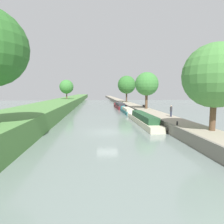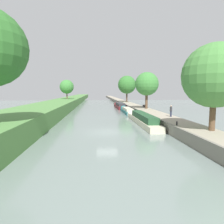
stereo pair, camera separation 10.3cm
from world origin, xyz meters
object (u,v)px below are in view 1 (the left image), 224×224
narrowboat_teal (127,110)px  mooring_bollard_near (177,123)px  narrowboat_maroon (119,106)px  person_walking (171,111)px  park_bench (144,105)px  mooring_bollard_far (123,102)px  narrowboat_cream (142,119)px

narrowboat_teal → mooring_bollard_near: size_ratio=24.01×
narrowboat_maroon → person_walking: (3.95, -28.23, 1.40)m
narrowboat_teal → park_bench: bearing=7.6°
narrowboat_maroon → mooring_bollard_far: (1.82, 5.65, 0.75)m
park_bench → narrowboat_teal: bearing=-172.4°
narrowboat_maroon → mooring_bollard_near: bearing=-87.0°
mooring_bollard_far → park_bench: bearing=-81.2°
person_walking → mooring_bollard_far: person_walking is taller
narrowboat_teal → person_walking: size_ratio=6.51×
park_bench → mooring_bollard_near: bearing=-96.2°
narrowboat_maroon → person_walking: 28.54m
narrowboat_maroon → park_bench: size_ratio=8.76×
narrowboat_cream → person_walking: 4.46m
narrowboat_maroon → mooring_bollard_near: (1.82, -35.14, 0.75)m
mooring_bollard_far → person_walking: bearing=-86.4°
person_walking → mooring_bollard_near: bearing=-107.1°
narrowboat_cream → mooring_bollard_far: (1.77, 32.21, 0.73)m
narrowboat_cream → person_walking: bearing=-23.3°
narrowboat_cream → narrowboat_maroon: bearing=90.1°
narrowboat_maroon → park_bench: park_bench is taller
mooring_bollard_far → park_bench: park_bench is taller
narrowboat_maroon → mooring_bollard_near: size_ratio=29.21×
narrowboat_cream → person_walking: size_ratio=9.35×
person_walking → park_bench: person_walking is taller
park_bench → narrowboat_maroon: bearing=111.5°
narrowboat_teal → narrowboat_maroon: narrowboat_maroon is taller
narrowboat_teal → mooring_bollard_far: mooring_bollard_far is taller
person_walking → narrowboat_teal: bearing=102.9°
narrowboat_teal → person_walking: person_walking is taller
narrowboat_maroon → mooring_bollard_far: size_ratio=29.21×
narrowboat_maroon → mooring_bollard_far: mooring_bollard_far is taller
mooring_bollard_near → narrowboat_maroon: bearing=93.0°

